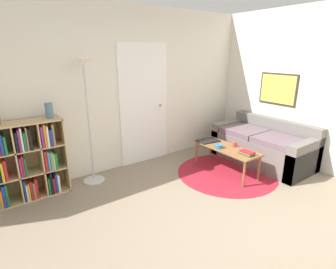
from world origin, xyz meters
name	(u,v)px	position (x,y,z in m)	size (l,w,h in m)	color
ground_plane	(257,251)	(0.00, 0.00, 0.00)	(14.00, 14.00, 0.00)	gray
wall_back	(128,90)	(0.01, 2.66, 1.29)	(7.75, 0.11, 2.60)	silver
wall_right	(286,87)	(2.40, 1.32, 1.30)	(0.08, 5.64, 2.60)	silver
rug	(226,173)	(1.08, 1.38, 0.00)	(1.59, 1.59, 0.01)	maroon
bookshelf	(26,161)	(-1.62, 2.44, 0.52)	(0.91, 0.34, 1.05)	tan
floor_lamp	(86,92)	(-0.77, 2.39, 1.36)	(0.31, 0.31, 1.81)	#B7B7BC
couch	(264,146)	(1.99, 1.35, 0.28)	(0.85, 1.67, 0.74)	#66605B
coffee_table	(226,150)	(1.10, 1.44, 0.38)	(0.43, 1.11, 0.43)	brown
laptop	(208,141)	(1.07, 1.82, 0.44)	(0.38, 0.29, 0.02)	black
bowl	(219,146)	(0.98, 1.49, 0.46)	(0.14, 0.14, 0.05)	teal
book_stack_on_table	(247,153)	(1.10, 1.05, 0.46)	(0.14, 0.22, 0.05)	#196B38
cup	(234,144)	(1.22, 1.38, 0.47)	(0.08, 0.08, 0.08)	#A33D33
vase_on_shelf	(49,111)	(-1.26, 2.45, 1.15)	(0.10, 0.10, 0.20)	slate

